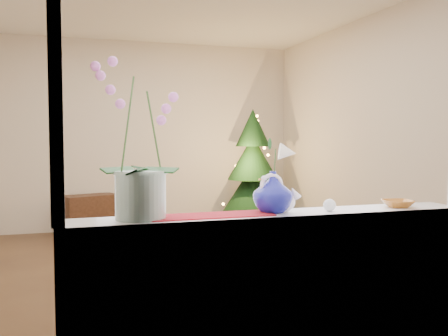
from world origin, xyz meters
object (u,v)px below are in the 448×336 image
Objects in this scene: swan at (280,194)px; paperweight at (330,205)px; blue_vase at (273,189)px; amber_dish at (398,204)px; orchid_pot at (140,139)px; xmas_tree at (253,170)px; side_table at (90,214)px.

paperweight is (0.27, -0.05, -0.07)m from swan.
blue_vase is 0.77m from amber_dish.
swan is at bearing 178.23° from amber_dish.
orchid_pot is 11.60× the size of paperweight.
blue_vase reaches higher than paperweight.
xmas_tree reaches higher than amber_dish.
side_table is at bearing 99.22° from blue_vase.
amber_dish is at bearing 18.46° from swan.
orchid_pot reaches higher than side_table.
amber_dish is at bearing -2.36° from blue_vase.
xmas_tree reaches higher than paperweight.
orchid_pot is 4.77m from xmas_tree.
blue_vase is 0.35× the size of side_table.
orchid_pot is 0.45× the size of xmas_tree.
xmas_tree reaches higher than swan.
swan reaches higher than paperweight.
amber_dish is (1.45, -0.03, -0.37)m from orchid_pot.
blue_vase is at bearing -102.56° from side_table.
orchid_pot is at bearing -111.16° from side_table.
side_table is (-0.05, 4.60, -1.04)m from orchid_pot.
swan is at bearing -102.13° from side_table.
xmas_tree reaches higher than side_table.
paperweight is 0.46× the size of amber_dish.
swan is 0.05m from blue_vase.
swan is 0.28m from paperweight.
amber_dish is 4.31m from xmas_tree.
xmas_tree is (1.45, 4.22, -0.16)m from swan.
orchid_pot is 5.33× the size of amber_dish.
swan is 3.45× the size of paperweight.
swan is 0.92× the size of blue_vase.
orchid_pot reaches higher than swan.
swan is 0.33× the size of side_table.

